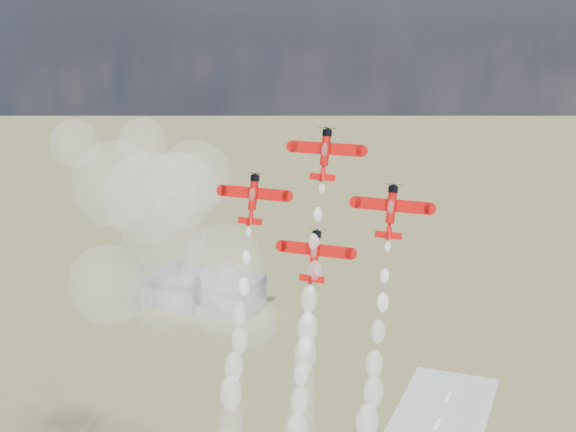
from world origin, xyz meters
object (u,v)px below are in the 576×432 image
(hangar, at_px, (204,291))
(plane_right, at_px, (391,210))
(plane_slot, at_px, (315,255))
(plane_left, at_px, (253,198))
(plane_lead, at_px, (325,153))

(hangar, height_order, plane_right, plane_right)
(plane_slot, bearing_deg, plane_left, 168.62)
(hangar, height_order, plane_left, plane_left)
(hangar, distance_m, plane_slot, 229.28)
(plane_right, relative_size, plane_slot, 1.00)
(plane_lead, height_order, plane_slot, plane_lead)
(plane_left, height_order, plane_slot, plane_left)
(plane_left, bearing_deg, plane_slot, -11.38)
(plane_right, bearing_deg, plane_left, 180.00)
(plane_lead, relative_size, plane_slot, 1.00)
(plane_left, xyz_separation_m, plane_slot, (12.77, -2.57, -8.56))
(hangar, xyz_separation_m, plane_lead, (115.42, -174.86, 99.87))
(hangar, xyz_separation_m, plane_left, (102.65, -177.43, 91.31))
(hangar, bearing_deg, plane_lead, -56.57)
(plane_left, bearing_deg, hangar, 120.05)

